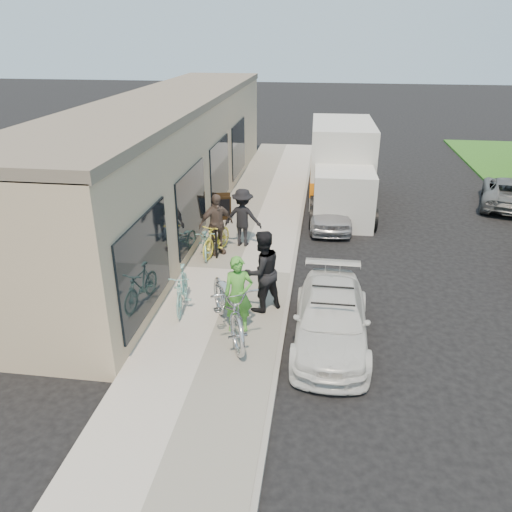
{
  "coord_description": "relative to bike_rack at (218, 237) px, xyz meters",
  "views": [
    {
      "loc": [
        0.27,
        -9.38,
        6.28
      ],
      "look_at": [
        -1.32,
        2.03,
        1.05
      ],
      "focal_mm": 35.0,
      "sensor_mm": 36.0,
      "label": 1
    }
  ],
  "objects": [
    {
      "name": "tandem_bike",
      "position": [
        1.12,
        -4.12,
        0.15
      ],
      "size": [
        1.94,
        2.79,
        1.39
      ],
      "primitive_type": "imported",
      "rotation": [
        0.0,
        0.0,
        0.43
      ],
      "color": "#BBBBBD",
      "rests_on": "sidewalk"
    },
    {
      "name": "storefront",
      "position": [
        -2.5,
        4.01,
        1.43
      ],
      "size": [
        3.6,
        20.0,
        4.22
      ],
      "color": "#CCAD8E",
      "rests_on": "ground"
    },
    {
      "name": "woman_rider",
      "position": [
        1.31,
        -3.98,
        0.34
      ],
      "size": [
        0.72,
        0.55,
        1.76
      ],
      "primitive_type": "imported",
      "rotation": [
        0.0,
        0.0,
        0.22
      ],
      "color": "green",
      "rests_on": "sidewalk"
    },
    {
      "name": "man_standing",
      "position": [
        1.7,
        -3.0,
        0.46
      ],
      "size": [
        1.23,
        1.2,
        2.0
      ],
      "primitive_type": "imported",
      "rotation": [
        0.0,
        0.0,
        3.84
      ],
      "color": "black",
      "rests_on": "sidewalk"
    },
    {
      "name": "sedan_silver",
      "position": [
        3.28,
        3.36,
        -0.1
      ],
      "size": [
        1.56,
        3.54,
        1.18
      ],
      "primitive_type": "imported",
      "rotation": [
        0.0,
        0.0,
        0.05
      ],
      "color": "#A9AAAF",
      "rests_on": "ground"
    },
    {
      "name": "bike_rack",
      "position": [
        0.0,
        0.0,
        0.0
      ],
      "size": [
        0.09,
        0.64,
        0.9
      ],
      "rotation": [
        0.0,
        0.0,
        0.05
      ],
      "color": "black",
      "rests_on": "sidewalk"
    },
    {
      "name": "sandwich_board",
      "position": [
        -0.43,
        2.97,
        -0.08
      ],
      "size": [
        0.67,
        0.67,
        0.9
      ],
      "rotation": [
        0.0,
        0.0,
        0.25
      ],
      "color": "black",
      "rests_on": "sidewalk"
    },
    {
      "name": "cruiser_bike_a",
      "position": [
        -0.2,
        -3.19,
        -0.04
      ],
      "size": [
        0.69,
        1.71,
        1.0
      ],
      "primitive_type": "imported",
      "rotation": [
        0.0,
        0.0,
        0.13
      ],
      "color": "#85C6BA",
      "rests_on": "sidewalk"
    },
    {
      "name": "curb",
      "position": [
        2.29,
        -0.98,
        -0.63
      ],
      "size": [
        0.12,
        34.0,
        0.13
      ],
      "primitive_type": "cube",
      "color": "gray",
      "rests_on": "ground"
    },
    {
      "name": "sidewalk",
      "position": [
        0.74,
        -0.98,
        -0.62
      ],
      "size": [
        3.0,
        34.0,
        0.15
      ],
      "primitive_type": "cube",
      "color": "#B4ADA2",
      "rests_on": "ground"
    },
    {
      "name": "sedan_white",
      "position": [
        3.34,
        -3.94,
        -0.12
      ],
      "size": [
        1.63,
        3.95,
        1.18
      ],
      "rotation": [
        0.0,
        0.0,
        -0.01
      ],
      "color": "white",
      "rests_on": "ground"
    },
    {
      "name": "bystander_b",
      "position": [
        -0.05,
        0.06,
        0.38
      ],
      "size": [
        1.13,
        1.02,
        1.85
      ],
      "primitive_type": "imported",
      "rotation": [
        0.0,
        0.0,
        0.66
      ],
      "color": "brown",
      "rests_on": "sidewalk"
    },
    {
      "name": "far_car_gray",
      "position": [
        10.13,
        6.44,
        -0.13
      ],
      "size": [
        2.88,
        4.36,
        1.11
      ],
      "primitive_type": "imported",
      "rotation": [
        0.0,
        0.0,
        2.86
      ],
      "color": "#5C5F61",
      "rests_on": "ground"
    },
    {
      "name": "cruiser_bike_c",
      "position": [
        -0.06,
        0.05,
        -0.03
      ],
      "size": [
        0.9,
        1.77,
        1.03
      ],
      "primitive_type": "imported",
      "rotation": [
        0.0,
        0.0,
        -0.26
      ],
      "color": "yellow",
      "rests_on": "sidewalk"
    },
    {
      "name": "ground",
      "position": [
        2.74,
        -3.98,
        -0.69
      ],
      "size": [
        120.0,
        120.0,
        0.0
      ],
      "primitive_type": "plane",
      "color": "black",
      "rests_on": "ground"
    },
    {
      "name": "bystander_a",
      "position": [
        0.62,
        0.82,
        0.36
      ],
      "size": [
        1.22,
        0.78,
        1.8
      ],
      "primitive_type": "imported",
      "rotation": [
        0.0,
        0.0,
        3.04
      ],
      "color": "black",
      "rests_on": "sidewalk"
    },
    {
      "name": "moving_truck",
      "position": [
        3.66,
        5.92,
        0.66
      ],
      "size": [
        2.48,
        6.26,
        3.05
      ],
      "rotation": [
        0.0,
        0.0,
        0.03
      ],
      "color": "silver",
      "rests_on": "ground"
    },
    {
      "name": "cruiser_bike_b",
      "position": [
        -0.36,
        -0.04,
        -0.13
      ],
      "size": [
        0.91,
        1.66,
        0.83
      ],
      "primitive_type": "imported",
      "rotation": [
        0.0,
        0.0,
        0.24
      ],
      "color": "#85C6BA",
      "rests_on": "sidewalk"
    }
  ]
}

